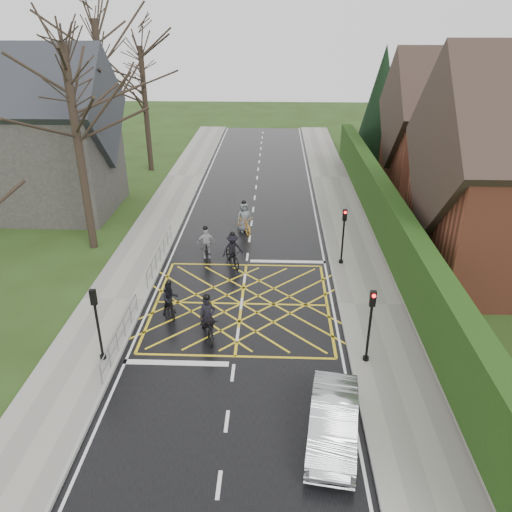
# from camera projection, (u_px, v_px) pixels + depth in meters

# --- Properties ---
(ground) EXTENTS (120.00, 120.00, 0.00)m
(ground) POSITION_uv_depth(u_px,v_px,m) (242.00, 304.00, 23.33)
(ground) COLOR #213110
(ground) RESTS_ON ground
(road) EXTENTS (9.00, 80.00, 0.01)m
(road) POSITION_uv_depth(u_px,v_px,m) (242.00, 304.00, 23.33)
(road) COLOR black
(road) RESTS_ON ground
(sidewalk_right) EXTENTS (3.00, 80.00, 0.15)m
(sidewalk_right) POSITION_uv_depth(u_px,v_px,m) (371.00, 305.00, 23.09)
(sidewalk_right) COLOR gray
(sidewalk_right) RESTS_ON ground
(sidewalk_left) EXTENTS (3.00, 80.00, 0.15)m
(sidewalk_left) POSITION_uv_depth(u_px,v_px,m) (115.00, 300.00, 23.51)
(sidewalk_left) COLOR gray
(sidewalk_left) RESTS_ON ground
(stone_wall) EXTENTS (0.50, 38.00, 0.70)m
(stone_wall) POSITION_uv_depth(u_px,v_px,m) (384.00, 246.00, 28.30)
(stone_wall) COLOR slate
(stone_wall) RESTS_ON ground
(hedge) EXTENTS (0.90, 38.00, 2.80)m
(hedge) POSITION_uv_depth(u_px,v_px,m) (388.00, 217.00, 27.54)
(hedge) COLOR black
(hedge) RESTS_ON stone_wall
(house_far) EXTENTS (9.80, 8.80, 10.30)m
(house_far) POSITION_uv_depth(u_px,v_px,m) (454.00, 131.00, 37.10)
(house_far) COLOR brown
(house_far) RESTS_ON ground
(conifer) EXTENTS (4.60, 4.60, 10.00)m
(conifer) POSITION_uv_depth(u_px,v_px,m) (381.00, 105.00, 44.15)
(conifer) COLOR black
(conifer) RESTS_ON ground
(church) EXTENTS (8.80, 7.80, 11.00)m
(church) POSITION_uv_depth(u_px,v_px,m) (45.00, 138.00, 32.44)
(church) COLOR #2D2B28
(church) RESTS_ON ground
(tree_near) EXTENTS (9.24, 9.24, 11.44)m
(tree_near) POSITION_uv_depth(u_px,v_px,m) (72.00, 107.00, 25.59)
(tree_near) COLOR black
(tree_near) RESTS_ON ground
(tree_mid) EXTENTS (10.08, 10.08, 12.48)m
(tree_mid) POSITION_uv_depth(u_px,v_px,m) (101.00, 75.00, 32.50)
(tree_mid) COLOR black
(tree_mid) RESTS_ON ground
(tree_far) EXTENTS (8.40, 8.40, 10.40)m
(tree_far) POSITION_uv_depth(u_px,v_px,m) (143.00, 83.00, 40.30)
(tree_far) COLOR black
(tree_far) RESTS_ON ground
(railing_south) EXTENTS (0.05, 5.04, 1.03)m
(railing_south) POSITION_uv_depth(u_px,v_px,m) (120.00, 330.00, 20.01)
(railing_south) COLOR slate
(railing_south) RESTS_ON ground
(railing_north) EXTENTS (0.05, 6.04, 1.03)m
(railing_north) POSITION_uv_depth(u_px,v_px,m) (160.00, 251.00, 26.75)
(railing_north) COLOR slate
(railing_north) RESTS_ON ground
(traffic_light_ne) EXTENTS (0.24, 0.31, 3.21)m
(traffic_light_ne) POSITION_uv_depth(u_px,v_px,m) (343.00, 237.00, 26.20)
(traffic_light_ne) COLOR black
(traffic_light_ne) RESTS_ON ground
(traffic_light_se) EXTENTS (0.24, 0.31, 3.21)m
(traffic_light_se) POSITION_uv_depth(u_px,v_px,m) (370.00, 327.00, 18.65)
(traffic_light_se) COLOR black
(traffic_light_se) RESTS_ON ground
(traffic_light_sw) EXTENTS (0.24, 0.31, 3.21)m
(traffic_light_sw) POSITION_uv_depth(u_px,v_px,m) (98.00, 326.00, 18.75)
(traffic_light_sw) COLOR black
(traffic_light_sw) RESTS_ON ground
(cyclist_rear) EXTENTS (1.34, 2.19, 2.01)m
(cyclist_rear) POSITION_uv_depth(u_px,v_px,m) (208.00, 323.00, 20.70)
(cyclist_rear) COLOR black
(cyclist_rear) RESTS_ON ground
(cyclist_back) EXTENTS (1.15, 1.76, 1.72)m
(cyclist_back) POSITION_uv_depth(u_px,v_px,m) (170.00, 302.00, 22.26)
(cyclist_back) COLOR black
(cyclist_back) RESTS_ON ground
(cyclist_mid) EXTENTS (1.44, 2.06, 1.90)m
(cyclist_mid) POSITION_uv_depth(u_px,v_px,m) (233.00, 253.00, 26.73)
(cyclist_mid) COLOR black
(cyclist_mid) RESTS_ON ground
(cyclist_front) EXTENTS (1.09, 1.97, 1.91)m
(cyclist_front) POSITION_uv_depth(u_px,v_px,m) (206.00, 246.00, 27.43)
(cyclist_front) COLOR black
(cyclist_front) RESTS_ON ground
(cyclist_lead) EXTENTS (1.54, 2.20, 2.03)m
(cyclist_lead) POSITION_uv_depth(u_px,v_px,m) (244.00, 221.00, 30.81)
(cyclist_lead) COLOR #BF7E17
(cyclist_lead) RESTS_ON ground
(car) EXTENTS (2.03, 4.36, 1.38)m
(car) POSITION_uv_depth(u_px,v_px,m) (333.00, 422.00, 15.64)
(car) COLOR silver
(car) RESTS_ON ground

